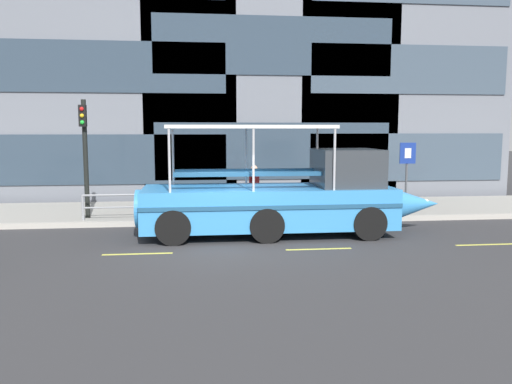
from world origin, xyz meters
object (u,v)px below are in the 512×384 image
at_px(pedestrian_near_bow, 339,186).
at_px(duck_tour_boat, 286,199).
at_px(parking_sign, 407,165).
at_px(traffic_light_pole, 85,147).
at_px(pedestrian_mid_left, 254,184).

bearing_deg(pedestrian_near_bow, duck_tour_boat, -127.30).
distance_m(duck_tour_boat, pedestrian_near_bow, 4.30).
relative_size(duck_tour_boat, pedestrian_near_bow, 6.21).
xyz_separation_m(parking_sign, duck_tour_boat, (-4.92, -2.61, -0.81)).
xyz_separation_m(parking_sign, pedestrian_near_bow, (-2.32, 0.81, -0.83)).
bearing_deg(duck_tour_boat, parking_sign, 27.93).
height_order(traffic_light_pole, parking_sign, traffic_light_pole).
bearing_deg(duck_tour_boat, pedestrian_mid_left, 101.64).
distance_m(traffic_light_pole, duck_tour_boat, 7.16).
relative_size(parking_sign, duck_tour_boat, 0.27).
bearing_deg(pedestrian_mid_left, parking_sign, -5.12).
xyz_separation_m(traffic_light_pole, pedestrian_mid_left, (5.84, 0.45, -1.39)).
bearing_deg(duck_tour_boat, traffic_light_pole, 157.72).
relative_size(traffic_light_pole, duck_tour_boat, 0.43).
xyz_separation_m(pedestrian_near_bow, pedestrian_mid_left, (-3.24, -0.31, 0.14)).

